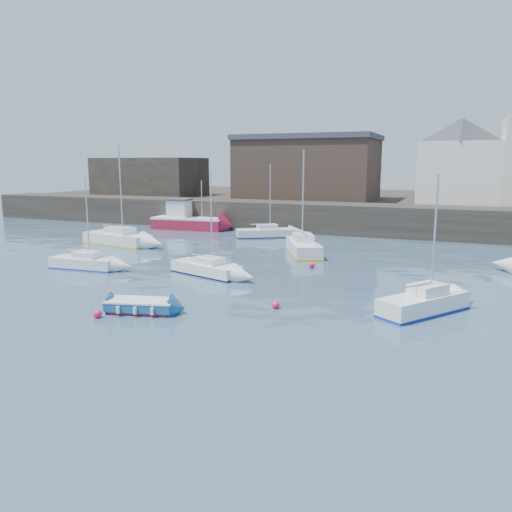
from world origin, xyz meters
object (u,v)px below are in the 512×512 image
at_px(sailboat_a, 85,262).
at_px(sailboat_b, 207,268).
at_px(blue_dinghy, 141,305).
at_px(fishing_boat, 187,220).
at_px(buoy_far, 312,268).
at_px(sailboat_e, 118,238).
at_px(sailboat_f, 303,247).
at_px(buoy_mid, 276,308).
at_px(buoy_near, 98,318).
at_px(sailboat_h, 265,233).
at_px(sailboat_c, 424,303).

distance_m(sailboat_a, sailboat_b, 8.78).
distance_m(blue_dinghy, fishing_boat, 31.13).
bearing_deg(sailboat_a, buoy_far, 23.48).
distance_m(blue_dinghy, sailboat_e, 21.49).
bearing_deg(sailboat_f, buoy_far, -66.64).
height_order(sailboat_b, buoy_far, sailboat_b).
bearing_deg(sailboat_a, buoy_mid, -14.35).
relative_size(sailboat_e, buoy_near, 21.71).
distance_m(sailboat_f, sailboat_h, 9.45).
bearing_deg(sailboat_c, fishing_boat, 139.08).
bearing_deg(sailboat_f, buoy_mid, -78.03).
relative_size(sailboat_f, sailboat_h, 1.16).
xyz_separation_m(sailboat_a, buoy_mid, (15.40, -3.94, -0.44)).
bearing_deg(buoy_mid, blue_dinghy, -151.97).
bearing_deg(sailboat_e, sailboat_c, -22.79).
relative_size(buoy_near, buoy_mid, 1.03).
bearing_deg(buoy_far, sailboat_c, -45.62).
relative_size(sailboat_b, buoy_far, 15.82).
bearing_deg(buoy_near, sailboat_a, 133.79).
relative_size(sailboat_a, sailboat_b, 0.94).
xyz_separation_m(blue_dinghy, fishing_boat, (-13.63, 27.98, 0.67)).
xyz_separation_m(sailboat_h, buoy_mid, (9.32, -22.33, -0.46)).
bearing_deg(fishing_boat, buoy_near, -67.45).
bearing_deg(buoy_mid, sailboat_f, 101.97).
height_order(sailboat_f, sailboat_h, sailboat_f).
relative_size(sailboat_c, sailboat_e, 0.76).
bearing_deg(buoy_far, sailboat_e, 170.66).
xyz_separation_m(sailboat_h, buoy_near, (2.11, -26.93, -0.46)).
height_order(sailboat_e, sailboat_f, sailboat_e).
xyz_separation_m(buoy_near, buoy_mid, (7.22, 4.60, 0.00)).
relative_size(sailboat_e, sailboat_h, 1.24).
relative_size(fishing_boat, sailboat_a, 1.31).
bearing_deg(buoy_mid, sailboat_e, 146.18).
bearing_deg(sailboat_h, sailboat_b, -81.34).
height_order(sailboat_a, buoy_near, sailboat_a).
bearing_deg(buoy_near, sailboat_e, 125.12).
distance_m(sailboat_c, buoy_mid, 7.20).
bearing_deg(sailboat_e, buoy_mid, -33.82).
relative_size(blue_dinghy, buoy_mid, 9.15).
relative_size(sailboat_e, buoy_far, 20.82).
bearing_deg(fishing_boat, blue_dinghy, -64.03).
bearing_deg(buoy_far, fishing_boat, 141.35).
bearing_deg(buoy_far, sailboat_b, -140.30).
relative_size(blue_dinghy, sailboat_c, 0.54).
bearing_deg(fishing_boat, sailboat_f, -30.97).
xyz_separation_m(fishing_boat, buoy_near, (12.24, -29.48, -1.02)).
xyz_separation_m(sailboat_e, buoy_far, (18.70, -3.08, -0.57)).
relative_size(fishing_boat, sailboat_f, 1.01).
distance_m(blue_dinghy, buoy_mid, 6.61).
distance_m(buoy_mid, buoy_far, 10.22).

